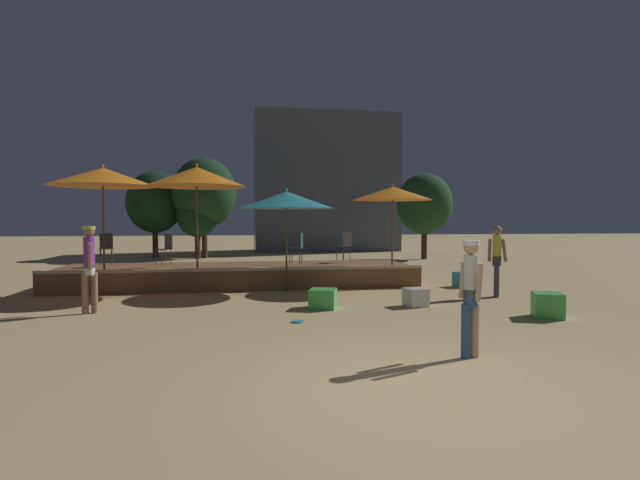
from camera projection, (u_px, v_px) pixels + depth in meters
name	position (u px, v px, depth m)	size (l,w,h in m)	color
ground_plane	(429.00, 390.00, 5.56)	(120.00, 120.00, 0.00)	tan
wooden_deck	(239.00, 275.00, 14.82)	(10.20, 3.14, 0.64)	brown
patio_umbrella_0	(393.00, 193.00, 14.06)	(2.24, 2.24, 2.94)	brown
patio_umbrella_1	(286.00, 200.00, 13.29)	(2.54, 2.54, 2.76)	brown
patio_umbrella_2	(103.00, 177.00, 13.02)	(2.74, 2.74, 3.36)	brown
patio_umbrella_3	(197.00, 177.00, 13.10)	(2.61, 2.61, 3.39)	brown
cube_seat_0	(548.00, 305.00, 9.74)	(0.70, 0.70, 0.49)	#4CC651
cube_seat_1	(416.00, 297.00, 11.03)	(0.52, 0.52, 0.40)	white
cube_seat_2	(466.00, 279.00, 14.31)	(0.67, 0.67, 0.42)	#2D9EDB
cube_seat_3	(323.00, 299.00, 10.79)	(0.70, 0.70, 0.42)	#4CC651
person_0	(471.00, 293.00, 6.86)	(0.28, 0.45, 1.63)	#2D4C7F
person_1	(497.00, 258.00, 12.35)	(0.45, 0.29, 1.77)	#3F3F47
person_2	(89.00, 263.00, 10.14)	(0.30, 0.54, 1.79)	#997051
bistro_chair_0	(106.00, 245.00, 14.44)	(0.41, 0.41, 0.90)	#2D3338
bistro_chair_1	(166.00, 246.00, 14.16)	(0.48, 0.48, 0.90)	#47474C
bistro_chair_2	(345.00, 243.00, 15.86)	(0.46, 0.47, 0.90)	#47474C
bistro_chair_3	(299.00, 245.00, 14.62)	(0.44, 0.43, 0.90)	#1E4C47
frisbee_disc	(298.00, 321.00, 9.29)	(0.22, 0.22, 0.03)	#33B2D8
background_tree_0	(155.00, 202.00, 25.53)	(2.86, 2.86, 4.41)	#3D2B1C
background_tree_1	(204.00, 193.00, 25.15)	(3.20, 3.20, 5.06)	#3D2B1C
background_tree_2	(424.00, 204.00, 24.50)	(2.72, 2.72, 4.23)	#3D2B1C
background_tree_3	(197.00, 215.00, 24.85)	(2.05, 2.05, 3.34)	#3D2B1C
distant_building	(326.00, 183.00, 31.60)	(8.95, 3.41, 8.57)	#4C5666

